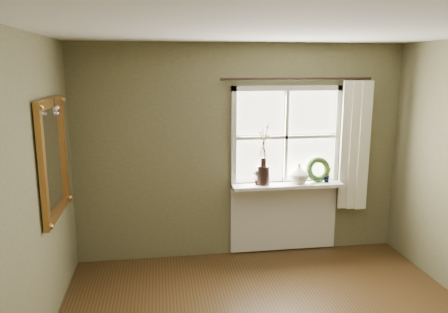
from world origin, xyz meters
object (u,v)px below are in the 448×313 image
dark_jug (263,175)px  wreath (318,172)px  gilt_mirror (54,158)px  cream_vase (299,173)px

dark_jug → wreath: 0.71m
dark_jug → wreath: bearing=3.2°
wreath → dark_jug: bearing=178.8°
gilt_mirror → cream_vase: bearing=16.8°
dark_jug → gilt_mirror: gilt_mirror is taller
wreath → cream_vase: bearing=-175.6°
dark_jug → gilt_mirror: (-2.21, -0.80, 0.45)m
cream_vase → wreath: 0.26m
cream_vase → gilt_mirror: gilt_mirror is taller
cream_vase → wreath: wreath is taller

